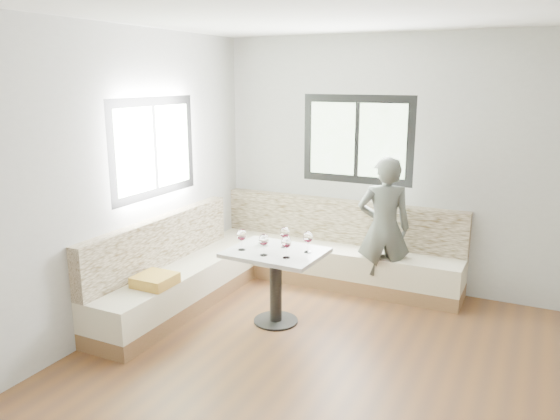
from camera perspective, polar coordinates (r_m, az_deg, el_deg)
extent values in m
cube|color=brown|center=(4.27, 8.33, -19.58)|extent=(5.00, 5.00, 0.01)
cube|color=#B7B7B2|center=(6.09, 16.11, 4.33)|extent=(5.00, 0.01, 2.80)
cube|color=#B7B7B2|center=(5.01, -19.39, 2.16)|extent=(0.01, 5.00, 2.80)
cube|color=black|center=(6.26, 8.07, 7.28)|extent=(1.30, 0.02, 1.00)
cube|color=black|center=(5.62, -13.00, 6.35)|extent=(0.02, 1.30, 1.00)
cube|color=olive|center=(6.43, 5.57, -6.91)|extent=(2.90, 0.55, 0.16)
cube|color=#F2E6C2|center=(6.35, 5.62, -5.01)|extent=(2.90, 0.55, 0.29)
cube|color=beige|center=(6.43, 6.35, -1.13)|extent=(2.90, 0.14, 0.50)
cube|color=olive|center=(5.81, -10.57, -9.40)|extent=(0.55, 2.25, 0.16)
cube|color=#F2E6C2|center=(5.73, -10.67, -7.32)|extent=(0.55, 2.25, 0.29)
cube|color=beige|center=(5.72, -12.50, -3.24)|extent=(0.14, 2.25, 0.50)
cube|color=gold|center=(5.24, -12.93, -7.16)|extent=(0.34, 0.34, 0.10)
cylinder|color=black|center=(5.46, -0.44, -11.48)|extent=(0.43, 0.43, 0.02)
cylinder|color=black|center=(5.33, -0.45, -8.22)|extent=(0.12, 0.12, 0.69)
cube|color=silver|center=(5.20, -0.45, -4.48)|extent=(0.91, 0.73, 0.04)
imported|color=#4F534C|center=(5.91, 10.80, -1.87)|extent=(0.66, 0.56, 1.55)
cylinder|color=white|center=(5.36, -1.75, -3.47)|extent=(0.11, 0.11, 0.04)
sphere|color=black|center=(5.36, -1.54, -3.34)|extent=(0.02, 0.02, 0.02)
sphere|color=black|center=(5.37, -1.84, -3.30)|extent=(0.02, 0.02, 0.02)
sphere|color=black|center=(5.34, -1.82, -3.39)|extent=(0.02, 0.02, 0.02)
cylinder|color=white|center=(5.23, -4.01, -4.16)|extent=(0.07, 0.07, 0.01)
cylinder|color=white|center=(5.22, -4.02, -3.66)|extent=(0.01, 0.01, 0.09)
ellipsoid|color=white|center=(5.19, -4.04, -2.61)|extent=(0.09, 0.09, 0.11)
cylinder|color=#4E0515|center=(5.20, -4.03, -2.90)|extent=(0.06, 0.06, 0.02)
cylinder|color=white|center=(5.07, -1.71, -4.73)|extent=(0.07, 0.07, 0.01)
cylinder|color=white|center=(5.05, -1.71, -4.22)|extent=(0.01, 0.01, 0.09)
ellipsoid|color=white|center=(5.02, -1.72, -3.14)|extent=(0.09, 0.09, 0.11)
cylinder|color=#4E0515|center=(5.03, -1.72, -3.43)|extent=(0.06, 0.06, 0.02)
cylinder|color=white|center=(5.00, 0.67, -4.98)|extent=(0.07, 0.07, 0.01)
cylinder|color=white|center=(4.98, 0.67, -4.47)|extent=(0.01, 0.01, 0.09)
ellipsoid|color=white|center=(4.95, 0.67, -3.37)|extent=(0.09, 0.09, 0.11)
cylinder|color=#4E0515|center=(4.96, 0.67, -3.67)|extent=(0.06, 0.06, 0.02)
cylinder|color=white|center=(5.30, 0.50, -3.88)|extent=(0.07, 0.07, 0.01)
cylinder|color=white|center=(5.29, 0.50, -3.39)|extent=(0.01, 0.01, 0.09)
ellipsoid|color=white|center=(5.26, 0.50, -2.36)|extent=(0.09, 0.09, 0.11)
cylinder|color=#4E0515|center=(5.26, 0.50, -2.64)|extent=(0.06, 0.06, 0.02)
cylinder|color=white|center=(5.16, 2.92, -4.40)|extent=(0.07, 0.07, 0.01)
cylinder|color=white|center=(5.14, 2.92, -3.90)|extent=(0.01, 0.01, 0.09)
ellipsoid|color=white|center=(5.11, 2.94, -2.83)|extent=(0.09, 0.09, 0.11)
cylinder|color=#4E0515|center=(5.12, 2.93, -3.13)|extent=(0.06, 0.06, 0.02)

